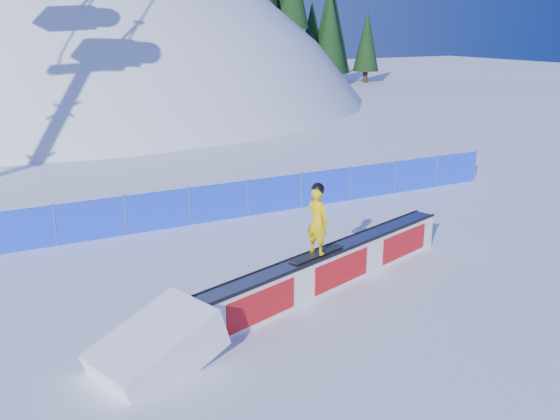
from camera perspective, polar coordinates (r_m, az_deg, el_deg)
ground at (r=16.21m, az=0.78°, el=-5.20°), size 160.00×160.00×0.00m
snow_hill at (r=60.59m, az=-19.15°, el=-7.65°), size 64.00×64.00×64.00m
safety_fence at (r=19.85m, az=-5.53°, el=0.71°), size 22.05×0.05×1.30m
rail_box at (r=14.96m, az=4.88°, el=-5.22°), size 7.90×2.98×0.97m
snow_ramp at (r=12.06m, az=-11.11°, el=-13.74°), size 2.67×2.10×1.46m
snowboarder at (r=14.07m, az=3.43°, el=-0.89°), size 1.63×0.76×1.69m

